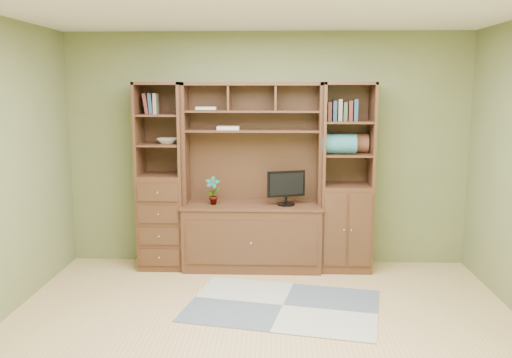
{
  "coord_description": "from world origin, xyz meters",
  "views": [
    {
      "loc": [
        0.11,
        -4.07,
        1.99
      ],
      "look_at": [
        -0.09,
        1.2,
        1.1
      ],
      "focal_mm": 38.0,
      "sensor_mm": 36.0,
      "label": 1
    }
  ],
  "objects_px": {
    "right_tower": "(346,178)",
    "monitor": "(286,182)",
    "center_hutch": "(252,178)",
    "left_tower": "(162,176)"
  },
  "relations": [
    {
      "from": "right_tower",
      "to": "monitor",
      "type": "xyz_separation_m",
      "value": [
        -0.65,
        -0.07,
        -0.04
      ]
    },
    {
      "from": "center_hutch",
      "to": "right_tower",
      "type": "xyz_separation_m",
      "value": [
        1.02,
        0.04,
        0.0
      ]
    },
    {
      "from": "right_tower",
      "to": "monitor",
      "type": "height_order",
      "value": "right_tower"
    },
    {
      "from": "center_hutch",
      "to": "right_tower",
      "type": "height_order",
      "value": "same"
    },
    {
      "from": "center_hutch",
      "to": "monitor",
      "type": "distance_m",
      "value": 0.37
    },
    {
      "from": "center_hutch",
      "to": "monitor",
      "type": "relative_size",
      "value": 3.96
    },
    {
      "from": "right_tower",
      "to": "monitor",
      "type": "distance_m",
      "value": 0.66
    },
    {
      "from": "center_hutch",
      "to": "right_tower",
      "type": "relative_size",
      "value": 1.0
    },
    {
      "from": "left_tower",
      "to": "monitor",
      "type": "bearing_deg",
      "value": -3.13
    },
    {
      "from": "center_hutch",
      "to": "monitor",
      "type": "xyz_separation_m",
      "value": [
        0.37,
        -0.03,
        -0.04
      ]
    }
  ]
}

